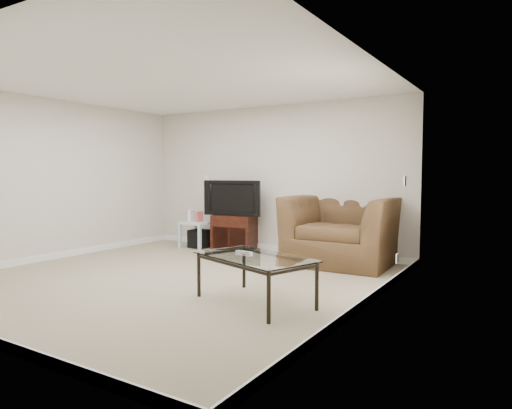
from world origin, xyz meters
The scene contains 18 objects.
floor centered at (0.00, 0.00, 0.00)m, with size 5.00×5.00×0.00m, color tan.
ceiling centered at (0.00, 0.00, 2.50)m, with size 5.00×5.00×0.00m, color white.
wall_back centered at (0.00, 2.50, 1.25)m, with size 5.00×0.02×2.50m, color silver.
wall_left centered at (-2.50, 0.00, 1.25)m, with size 0.02×5.00×2.50m, color silver.
wall_right centered at (2.50, 0.00, 1.25)m, with size 0.02×5.00×2.50m, color silver.
plate_back centered at (-1.40, 2.49, 1.25)m, with size 0.12×0.02×0.12m, color white.
plate_right_switch centered at (2.49, 1.60, 1.25)m, with size 0.02×0.09×0.13m, color white.
plate_right_outlet centered at (2.49, 1.30, 0.30)m, with size 0.02×0.08×0.12m, color white.
tv_stand centered at (-0.60, 2.28, 0.30)m, with size 0.73×0.51×0.61m, color black, non-canonical shape.
dvd_player centered at (-0.59, 2.24, 0.51)m, with size 0.39×0.27×0.05m, color black.
television centered at (-0.60, 2.25, 0.92)m, with size 0.99×0.20×0.61m, color black.
side_table centered at (-1.27, 2.05, 0.24)m, with size 0.49×0.49×0.47m, color #A3C0C7, non-canonical shape.
subwoofer centered at (-1.24, 2.07, 0.17)m, with size 0.32×0.32×0.32m, color black.
game_console centered at (-1.39, 2.03, 0.58)m, with size 0.05×0.16×0.22m, color white.
game_case centered at (-1.21, 2.03, 0.57)m, with size 0.05×0.14×0.19m, color #CC4C4C.
recliner centered at (1.48, 2.05, 0.67)m, with size 1.54×1.00×1.35m, color #4B3620.
coffee_table centered at (1.47, -0.39, 0.25)m, with size 1.26×0.71×0.49m, color black, non-canonical shape.
remote centered at (1.28, -0.30, 0.51)m, with size 0.20×0.05×0.02m, color #B2B2B7.
Camera 1 is at (3.93, -4.35, 1.36)m, focal length 32.00 mm.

